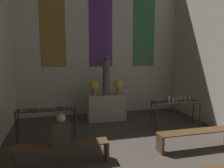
% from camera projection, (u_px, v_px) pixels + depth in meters
% --- Properties ---
extents(wall_back, '(6.40, 0.16, 5.71)m').
position_uv_depth(wall_back, '(100.00, 38.00, 8.21)').
color(wall_back, beige).
rests_on(wall_back, ground_plane).
extents(altar, '(1.30, 0.60, 0.90)m').
position_uv_depth(altar, '(106.00, 107.00, 7.64)').
color(altar, '#ADA38E').
rests_on(altar, ground_plane).
extents(statue, '(0.25, 0.25, 1.35)m').
position_uv_depth(statue, '(106.00, 76.00, 7.48)').
color(statue, '#5B5651').
rests_on(statue, altar).
extents(flower_vase_left, '(0.31, 0.31, 0.50)m').
position_uv_depth(flower_vase_left, '(94.00, 86.00, 7.43)').
color(flower_vase_left, '#937A5B').
rests_on(flower_vase_left, altar).
extents(flower_vase_right, '(0.31, 0.31, 0.50)m').
position_uv_depth(flower_vase_right, '(118.00, 85.00, 7.63)').
color(flower_vase_right, '#937A5B').
rests_on(flower_vase_right, altar).
extents(candle_rack_left, '(1.57, 0.41, 1.03)m').
position_uv_depth(candle_rack_left, '(47.00, 113.00, 5.88)').
color(candle_rack_left, '#332D28').
rests_on(candle_rack_left, ground_plane).
extents(candle_rack_right, '(1.57, 0.41, 1.02)m').
position_uv_depth(candle_rack_right, '(176.00, 104.00, 6.84)').
color(candle_rack_right, '#332D28').
rests_on(candle_rack_right, ground_plane).
extents(pew_back_left, '(2.01, 0.36, 0.44)m').
position_uv_depth(pew_back_left, '(61.00, 150.00, 4.54)').
color(pew_back_left, brown).
rests_on(pew_back_left, ground_plane).
extents(pew_back_right, '(2.01, 0.36, 0.44)m').
position_uv_depth(pew_back_right, '(197.00, 135.00, 5.34)').
color(pew_back_right, brown).
rests_on(pew_back_right, ground_plane).
extents(person_seated, '(0.36, 0.24, 0.65)m').
position_uv_depth(person_seated, '(61.00, 131.00, 4.49)').
color(person_seated, '#4C4238').
rests_on(person_seated, pew_back_left).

